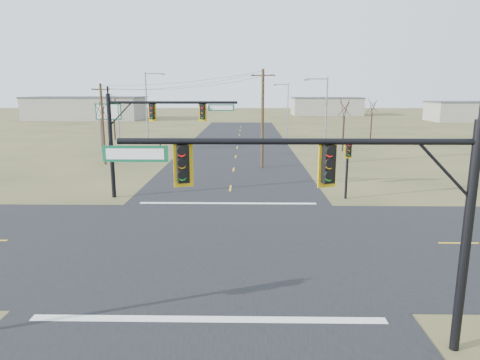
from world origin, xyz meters
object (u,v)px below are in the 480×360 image
(highway_sign, at_px, (109,118))
(bare_tree_b, at_px, (113,101))
(utility_pole_near, at_px, (263,118))
(bare_tree_d, at_px, (372,105))
(bare_tree_a, at_px, (101,109))
(bare_tree_c, at_px, (345,107))
(mast_arm_far, at_px, (151,124))
(pedestal_signal_ne, at_px, (348,155))
(streetlight_c, at_px, (148,105))
(utility_pole_far, at_px, (103,123))
(streetlight_b, at_px, (286,108))
(mast_arm_near, at_px, (335,186))
(streetlight_a, at_px, (324,116))

(highway_sign, height_order, bare_tree_b, bare_tree_b)
(utility_pole_near, bearing_deg, highway_sign, 149.77)
(utility_pole_near, distance_m, bare_tree_d, 25.75)
(bare_tree_a, bearing_deg, bare_tree_c, 5.58)
(mast_arm_far, bearing_deg, pedestal_signal_ne, 8.50)
(bare_tree_a, bearing_deg, pedestal_signal_ne, -41.10)
(mast_arm_far, xyz_separation_m, streetlight_c, (-6.59, 28.03, 0.26))
(highway_sign, height_order, bare_tree_a, bare_tree_a)
(bare_tree_c, bearing_deg, utility_pole_near, -131.66)
(utility_pole_far, bearing_deg, utility_pole_near, -6.18)
(utility_pole_near, xyz_separation_m, streetlight_c, (-14.75, 16.06, 0.60))
(highway_sign, height_order, streetlight_b, streetlight_b)
(mast_arm_near, height_order, bare_tree_d, mast_arm_near)
(utility_pole_far, bearing_deg, mast_arm_near, -61.76)
(utility_pole_far, distance_m, bare_tree_c, 28.57)
(streetlight_a, xyz_separation_m, bare_tree_a, (-25.24, 5.99, 0.40))
(pedestal_signal_ne, height_order, utility_pole_near, utility_pole_near)
(mast_arm_near, relative_size, utility_pole_far, 1.26)
(pedestal_signal_ne, bearing_deg, mast_arm_far, 168.85)
(streetlight_b, height_order, bare_tree_b, streetlight_b)
(pedestal_signal_ne, height_order, streetlight_b, streetlight_b)
(mast_arm_far, relative_size, bare_tree_c, 1.30)
(highway_sign, bearing_deg, streetlight_b, 31.32)
(utility_pole_far, relative_size, bare_tree_b, 1.11)
(utility_pole_far, bearing_deg, streetlight_b, 48.75)
(streetlight_a, relative_size, bare_tree_a, 1.30)
(bare_tree_c, bearing_deg, highway_sign, -177.88)
(bare_tree_a, bearing_deg, streetlight_b, 35.24)
(mast_arm_far, distance_m, bare_tree_c, 30.25)
(mast_arm_far, bearing_deg, bare_tree_b, 120.64)
(mast_arm_near, relative_size, mast_arm_far, 1.14)
(pedestal_signal_ne, distance_m, bare_tree_b, 45.44)
(utility_pole_near, bearing_deg, utility_pole_far, 173.82)
(mast_arm_far, relative_size, highway_sign, 1.53)
(streetlight_b, bearing_deg, utility_pole_far, -148.94)
(bare_tree_a, distance_m, bare_tree_b, 15.24)
(utility_pole_far, xyz_separation_m, streetlight_b, (20.81, 23.73, 0.50))
(streetlight_c, relative_size, bare_tree_d, 1.48)
(pedestal_signal_ne, relative_size, bare_tree_a, 0.63)
(streetlight_b, xyz_separation_m, bare_tree_a, (-23.39, -16.52, 0.57))
(utility_pole_near, relative_size, bare_tree_a, 1.40)
(utility_pole_near, distance_m, bare_tree_b, 32.41)
(streetlight_a, bearing_deg, pedestal_signal_ne, -78.97)
(mast_arm_near, xyz_separation_m, bare_tree_c, (9.58, 41.98, 0.47))
(highway_sign, distance_m, bare_tree_d, 35.93)
(pedestal_signal_ne, distance_m, streetlight_b, 37.78)
(highway_sign, bearing_deg, bare_tree_b, 103.51)
(mast_arm_near, height_order, mast_arm_far, mast_arm_far)
(bare_tree_b, xyz_separation_m, bare_tree_c, (32.42, -12.04, -0.43))
(utility_pole_near, distance_m, bare_tree_c, 15.83)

